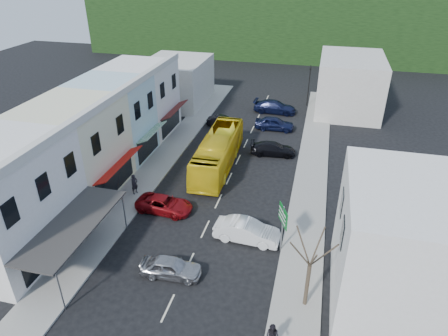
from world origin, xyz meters
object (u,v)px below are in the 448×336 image
at_px(car_silver, 171,267).
at_px(car_red, 164,204).
at_px(street_tree, 310,265).
at_px(direction_sign, 282,229).
at_px(pedestrian_left, 135,185).
at_px(pedestrian_right, 273,336).
at_px(traffic_signal, 309,86).
at_px(car_white, 247,232).
at_px(bus, 218,153).

bearing_deg(car_silver, car_red, 21.02).
height_order(car_red, street_tree, street_tree).
xyz_separation_m(car_silver, direction_sign, (6.71, 4.19, 1.21)).
distance_m(car_silver, pedestrian_left, 10.84).
bearing_deg(direction_sign, car_silver, -171.99).
bearing_deg(car_red, street_tree, -117.28).
xyz_separation_m(pedestrian_left, pedestrian_right, (13.84, -12.54, 0.00)).
relative_size(car_red, traffic_signal, 0.82).
bearing_deg(car_white, street_tree, -135.68).
bearing_deg(car_red, pedestrian_left, 67.34).
distance_m(bus, street_tree, 18.57).
relative_size(bus, car_red, 2.52).
height_order(car_silver, direction_sign, direction_sign).
relative_size(car_white, pedestrian_right, 2.59).
bearing_deg(car_silver, bus, -0.64).
bearing_deg(street_tree, pedestrian_left, 149.52).
xyz_separation_m(pedestrian_right, traffic_signal, (-0.68, 39.43, 1.79)).
relative_size(car_white, pedestrian_left, 2.59).
xyz_separation_m(car_silver, car_red, (-3.17, 6.85, 0.00)).
height_order(pedestrian_left, street_tree, street_tree).
distance_m(car_red, pedestrian_right, 15.00).
bearing_deg(car_white, traffic_signal, -1.50).
height_order(car_red, pedestrian_left, pedestrian_left).
bearing_deg(bus, direction_sign, -57.38).
distance_m(bus, direction_sign, 13.48).
bearing_deg(bus, car_red, -106.74).
relative_size(car_red, pedestrian_left, 2.71).
height_order(bus, car_white, bus).
xyz_separation_m(bus, pedestrian_left, (-5.76, -6.76, -0.55)).
relative_size(bus, pedestrian_left, 6.82).
distance_m(bus, car_silver, 15.41).
relative_size(car_silver, street_tree, 0.69).
bearing_deg(car_white, direction_sign, -100.70).
height_order(car_white, car_red, same).
bearing_deg(car_red, direction_sign, -100.88).
bearing_deg(street_tree, traffic_signal, 93.50).
bearing_deg(pedestrian_right, pedestrian_left, 152.97).
height_order(street_tree, traffic_signal, street_tree).
relative_size(car_silver, pedestrian_right, 2.59).
height_order(car_silver, car_white, same).
distance_m(car_silver, street_tree, 9.12).
distance_m(bus, car_red, 8.86).
bearing_deg(street_tree, car_silver, 177.07).
xyz_separation_m(pedestrian_left, street_tree, (15.36, -9.04, 2.20)).
distance_m(pedestrian_left, pedestrian_right, 18.68).
xyz_separation_m(bus, traffic_signal, (7.40, 20.12, 1.24)).
relative_size(pedestrian_right, street_tree, 0.27).
distance_m(car_white, pedestrian_left, 11.38).
bearing_deg(car_white, pedestrian_right, -157.43).
distance_m(car_silver, direction_sign, 8.00).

